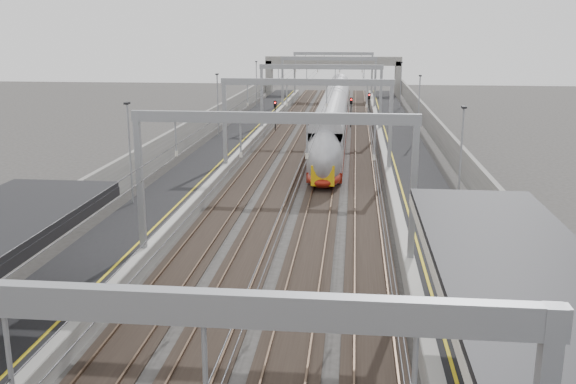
# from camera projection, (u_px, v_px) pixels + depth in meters

# --- Properties ---
(platform_left) EXTENTS (4.00, 120.00, 1.00)m
(platform_left) POSITION_uv_depth(u_px,v_px,m) (213.00, 162.00, 53.16)
(platform_left) COLOR black
(platform_left) RESTS_ON ground
(platform_right) EXTENTS (4.00, 120.00, 1.00)m
(platform_right) POSITION_uv_depth(u_px,v_px,m) (408.00, 166.00, 51.57)
(platform_right) COLOR black
(platform_right) RESTS_ON ground
(tracks) EXTENTS (11.40, 140.00, 0.20)m
(tracks) POSITION_uv_depth(u_px,v_px,m) (309.00, 169.00, 52.48)
(tracks) COLOR black
(tracks) RESTS_ON ground
(overhead_line) EXTENTS (13.00, 140.00, 6.60)m
(overhead_line) POSITION_uv_depth(u_px,v_px,m) (315.00, 87.00, 57.35)
(overhead_line) COLOR gray
(overhead_line) RESTS_ON platform_left
(overbridge) EXTENTS (22.00, 2.20, 6.90)m
(overbridge) POSITION_uv_depth(u_px,v_px,m) (333.00, 66.00, 104.20)
(overbridge) COLOR slate
(overbridge) RESTS_ON ground
(wall_left) EXTENTS (0.30, 120.00, 3.20)m
(wall_left) POSITION_uv_depth(u_px,v_px,m) (175.00, 148.00, 53.21)
(wall_left) COLOR slate
(wall_left) RESTS_ON ground
(wall_right) EXTENTS (0.30, 120.00, 3.20)m
(wall_right) POSITION_uv_depth(u_px,v_px,m) (449.00, 153.00, 50.98)
(wall_right) COLOR slate
(wall_right) RESTS_ON ground
(train) EXTENTS (2.62, 47.71, 4.14)m
(train) POSITION_uv_depth(u_px,v_px,m) (334.00, 121.00, 65.80)
(train) COLOR maroon
(train) RESTS_ON ground
(signal_green) EXTENTS (0.32, 0.32, 3.48)m
(signal_green) POSITION_uv_depth(u_px,v_px,m) (275.00, 110.00, 71.48)
(signal_green) COLOR black
(signal_green) RESTS_ON ground
(signal_red_near) EXTENTS (0.32, 0.32, 3.48)m
(signal_red_near) POSITION_uv_depth(u_px,v_px,m) (351.00, 107.00, 74.71)
(signal_red_near) COLOR black
(signal_red_near) RESTS_ON ground
(signal_red_far) EXTENTS (0.32, 0.32, 3.48)m
(signal_red_far) POSITION_uv_depth(u_px,v_px,m) (369.00, 102.00, 79.94)
(signal_red_far) COLOR black
(signal_red_far) RESTS_ON ground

